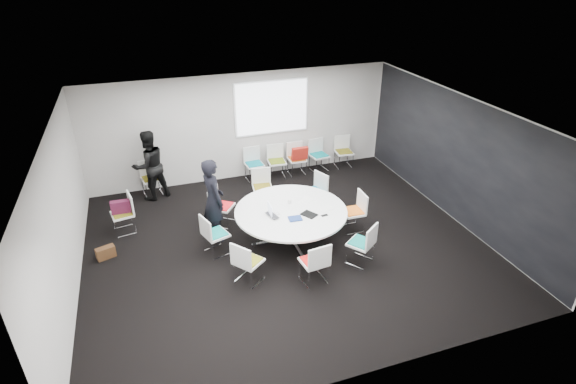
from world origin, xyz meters
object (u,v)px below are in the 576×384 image
object	(u,v)px
chair_ring_a	(353,218)
maroon_bag	(121,207)
chair_person_back	(152,185)
chair_back_d	(319,161)
chair_ring_c	(263,194)
conference_table	(291,218)
chair_back_a	(254,170)
chair_spare_left	(124,220)
laptop	(274,215)
chair_back_c	(297,165)
person_main	(213,200)
cup	(290,201)
chair_ring_d	(222,213)
chair_back_b	(277,167)
chair_back_e	(343,158)
chair_ring_e	(216,241)
person_back	(149,165)
chair_ring_f	(248,269)
chair_ring_b	(315,198)
chair_ring_g	(314,269)
chair_ring_h	(361,250)
brown_bag	(106,253)

from	to	relation	value
chair_ring_a	maroon_bag	size ratio (longest dim) A/B	2.20
chair_person_back	chair_back_d	bearing A→B (deg)	169.46
chair_ring_c	conference_table	bearing A→B (deg)	101.74
chair_back_a	chair_person_back	distance (m)	2.65
chair_spare_left	laptop	distance (m)	3.35
chair_back_c	person_main	xyz separation A→B (m)	(-2.70, -2.41, 0.63)
chair_back_d	chair_spare_left	distance (m)	5.43
chair_back_c	cup	size ratio (longest dim) A/B	9.78
chair_ring_d	chair_back_c	distance (m)	3.11
laptop	maroon_bag	distance (m)	3.34
chair_back_d	laptop	world-z (taller)	chair_back_d
chair_back_b	chair_back_e	size ratio (longest dim) A/B	1.00
laptop	chair_back_b	bearing A→B (deg)	-33.19
chair_ring_c	chair_ring_a	bearing A→B (deg)	139.26
chair_person_back	laptop	distance (m)	3.89
chair_ring_d	chair_ring_e	bearing A→B (deg)	18.43
laptop	person_back	bearing A→B (deg)	21.90
chair_spare_left	person_back	size ratio (longest dim) A/B	0.50
chair_ring_f	chair_back_e	world-z (taller)	same
chair_ring_e	chair_spare_left	bearing A→B (deg)	-148.33
chair_spare_left	laptop	xyz separation A→B (m)	(2.92, -1.57, 0.47)
chair_back_a	chair_back_e	size ratio (longest dim) A/B	1.00
conference_table	person_back	size ratio (longest dim) A/B	1.32
chair_ring_a	cup	size ratio (longest dim) A/B	9.78
chair_ring_b	chair_back_e	xyz separation A→B (m)	(1.67, 1.98, 0.00)
chair_ring_g	chair_back_b	xyz separation A→B (m)	(0.69, 4.46, 0.00)
cup	chair_back_d	bearing A→B (deg)	56.76
chair_ring_h	laptop	xyz separation A→B (m)	(-1.42, 1.09, 0.47)
chair_back_a	person_back	bearing A→B (deg)	-0.27
chair_ring_b	chair_ring_c	xyz separation A→B (m)	(-1.10, 0.61, 0.00)
conference_table	chair_back_e	size ratio (longest dim) A/B	2.63
chair_spare_left	brown_bag	world-z (taller)	chair_spare_left
chair_ring_a	person_back	world-z (taller)	person_back
chair_person_back	brown_bag	size ratio (longest dim) A/B	2.44
chair_spare_left	brown_bag	bearing A→B (deg)	145.60
chair_ring_c	chair_person_back	distance (m)	2.84
chair_ring_d	chair_back_c	world-z (taller)	same
laptop	chair_back_a	bearing A→B (deg)	-22.40
chair_back_b	chair_back_a	bearing A→B (deg)	2.57
person_back	cup	bearing A→B (deg)	112.72
chair_ring_e	chair_back_c	distance (m)	4.09
conference_table	chair_ring_a	world-z (taller)	chair_ring_a
chair_ring_f	chair_back_c	world-z (taller)	same
chair_back_d	cup	world-z (taller)	chair_back_d
chair_ring_f	chair_ring_c	bearing A→B (deg)	120.79
chair_ring_g	chair_back_c	xyz separation A→B (m)	(1.27, 4.46, 0.00)
maroon_bag	laptop	bearing A→B (deg)	-28.12
conference_table	chair_ring_e	size ratio (longest dim) A/B	2.63
chair_ring_c	chair_back_d	bearing A→B (deg)	-138.56
chair_back_e	chair_ring_a	bearing A→B (deg)	73.17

